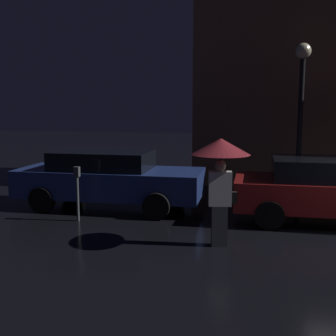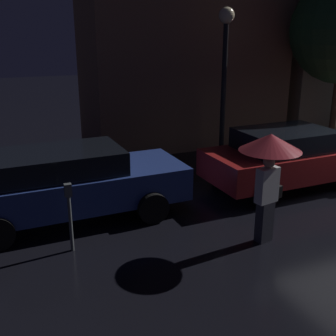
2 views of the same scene
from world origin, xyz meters
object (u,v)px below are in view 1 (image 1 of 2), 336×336
(parked_car_red, at_px, (328,189))
(parking_meter, at_px, (77,188))
(pedestrian_with_umbrella, at_px, (221,160))
(parked_car_blue, at_px, (108,178))
(street_lamp_near, at_px, (301,91))

(parked_car_red, xyz_separation_m, parking_meter, (-5.43, -1.21, 0.02))
(parking_meter, bearing_deg, pedestrian_with_umbrella, -16.34)
(parked_car_blue, bearing_deg, parked_car_red, -3.42)
(parked_car_blue, xyz_separation_m, parking_meter, (-0.21, -1.37, 0.01))
(pedestrian_with_umbrella, relative_size, street_lamp_near, 0.47)
(parked_car_blue, xyz_separation_m, parked_car_red, (5.23, -0.16, -0.01))
(parked_car_blue, bearing_deg, street_lamp_near, 23.60)
(parked_car_blue, relative_size, street_lamp_near, 1.11)
(street_lamp_near, bearing_deg, parked_car_blue, -154.68)
(parked_car_red, height_order, street_lamp_near, street_lamp_near)
(pedestrian_with_umbrella, bearing_deg, street_lamp_near, -121.27)
(pedestrian_with_umbrella, distance_m, street_lamp_near, 5.05)
(pedestrian_with_umbrella, xyz_separation_m, street_lamp_near, (1.67, 4.57, 1.35))
(parked_car_red, xyz_separation_m, street_lamp_near, (-0.48, 2.40, 2.21))
(parked_car_blue, bearing_deg, parking_meter, -100.30)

